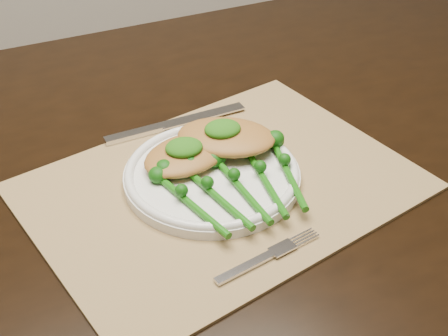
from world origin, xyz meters
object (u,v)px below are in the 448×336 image
object	(u,v)px
dining_table	(176,318)
broccolini_bundle	(242,190)
dinner_plate	(212,174)
placemat	(222,186)
chicken_fillet_left	(187,154)

from	to	relation	value
dining_table	broccolini_bundle	size ratio (longest dim) A/B	8.19
dining_table	dinner_plate	world-z (taller)	dinner_plate
dinner_plate	broccolini_bundle	bearing A→B (deg)	-63.65
dining_table	dinner_plate	xyz separation A→B (m)	(0.05, -0.09, 0.39)
placemat	chicken_fillet_left	xyz separation A→B (m)	(-0.04, 0.05, 0.03)
dinner_plate	broccolini_bundle	size ratio (longest dim) A/B	1.14
dining_table	chicken_fillet_left	size ratio (longest dim) A/B	13.35
chicken_fillet_left	broccolini_bundle	bearing A→B (deg)	-82.46
placemat	broccolini_bundle	bearing A→B (deg)	-88.34
placemat	broccolini_bundle	world-z (taller)	broccolini_bundle
dining_table	placemat	distance (m)	0.39
placemat	dinner_plate	bearing A→B (deg)	107.37
chicken_fillet_left	broccolini_bundle	size ratio (longest dim) A/B	0.61
chicken_fillet_left	placemat	bearing A→B (deg)	-75.20
placemat	broccolini_bundle	xyz separation A→B (m)	(0.02, -0.04, 0.02)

